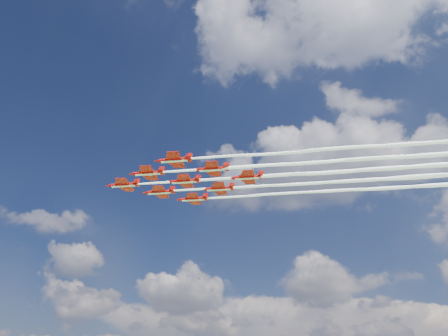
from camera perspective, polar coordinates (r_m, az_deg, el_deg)
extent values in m
cylinder|color=#A80B09|center=(142.91, -12.96, -2.15)|extent=(8.22, 3.53, 1.14)
cone|color=#A80B09|center=(144.74, -14.88, -2.26)|extent=(2.31, 1.70, 1.14)
cone|color=#A80B09|center=(141.34, -11.11, -2.05)|extent=(1.78, 1.44, 1.03)
ellipsoid|color=black|center=(143.82, -13.71, -2.03)|extent=(2.33, 1.53, 0.74)
cube|color=#A80B09|center=(142.71, -12.77, -2.16)|extent=(5.96, 10.05, 0.14)
cube|color=#A80B09|center=(141.56, -11.39, -2.07)|extent=(2.48, 3.98, 0.12)
cube|color=#A80B09|center=(141.90, -11.27, -1.73)|extent=(1.62, 0.63, 1.86)
cube|color=silver|center=(142.68, -12.98, -2.34)|extent=(7.67, 3.18, 0.12)
cylinder|color=#A80B09|center=(134.09, -9.93, -0.65)|extent=(8.22, 3.53, 1.14)
cone|color=#A80B09|center=(135.66, -12.01, -0.78)|extent=(2.31, 1.70, 1.14)
cone|color=#A80B09|center=(132.78, -7.93, -0.52)|extent=(1.78, 1.44, 1.03)
ellipsoid|color=black|center=(134.91, -10.75, -0.53)|extent=(2.33, 1.53, 0.74)
cube|color=#A80B09|center=(133.92, -9.72, -0.66)|extent=(5.96, 10.05, 0.14)
cube|color=#A80B09|center=(132.96, -8.23, -0.54)|extent=(2.48, 3.98, 0.12)
cube|color=#A80B09|center=(133.34, -8.12, -0.18)|extent=(1.62, 0.63, 1.86)
cube|color=silver|center=(133.85, -9.95, -0.85)|extent=(7.67, 3.18, 0.12)
cylinder|color=#A80B09|center=(145.71, -8.42, -3.13)|extent=(8.22, 3.53, 1.14)
cone|color=#A80B09|center=(147.16, -10.35, -3.23)|extent=(2.31, 1.70, 1.14)
cone|color=#A80B09|center=(144.50, -6.56, -3.03)|extent=(1.78, 1.44, 1.03)
ellipsoid|color=black|center=(146.47, -9.18, -3.01)|extent=(2.33, 1.53, 0.74)
cube|color=#A80B09|center=(145.56, -8.22, -3.14)|extent=(5.96, 10.05, 0.14)
cube|color=#A80B09|center=(144.68, -6.84, -3.05)|extent=(2.48, 3.98, 0.12)
cube|color=#A80B09|center=(145.02, -6.74, -2.71)|extent=(1.62, 0.63, 1.86)
cube|color=silver|center=(145.50, -8.43, -3.31)|extent=(7.67, 3.18, 0.12)
cylinder|color=#A80B09|center=(125.81, -6.49, 1.06)|extent=(8.22, 3.53, 1.14)
cone|color=#A80B09|center=(127.08, -8.75, 0.90)|extent=(2.31, 1.70, 1.14)
cone|color=#A80B09|center=(124.79, -4.32, 1.21)|extent=(1.78, 1.44, 1.03)
ellipsoid|color=black|center=(126.52, -7.39, 1.18)|extent=(2.33, 1.53, 0.74)
cube|color=#A80B09|center=(125.66, -6.26, 1.06)|extent=(5.96, 10.05, 0.14)
cube|color=#A80B09|center=(124.93, -4.65, 1.19)|extent=(2.48, 3.98, 0.12)
cube|color=#A80B09|center=(125.35, -4.54, 1.56)|extent=(1.62, 0.63, 1.86)
cube|color=silver|center=(125.55, -6.50, 0.86)|extent=(7.67, 3.18, 0.12)
cylinder|color=#A80B09|center=(137.45, -5.17, -1.71)|extent=(8.22, 3.53, 1.14)
cone|color=#A80B09|center=(138.62, -7.26, -1.83)|extent=(2.31, 1.70, 1.14)
cone|color=#A80B09|center=(136.53, -3.19, -1.59)|extent=(1.78, 1.44, 1.03)
ellipsoid|color=black|center=(138.11, -6.00, -1.59)|extent=(2.33, 1.53, 0.74)
cube|color=#A80B09|center=(137.33, -4.96, -1.72)|extent=(5.96, 10.05, 0.14)
cube|color=#A80B09|center=(136.65, -3.48, -1.61)|extent=(2.48, 3.98, 0.12)
cube|color=#A80B09|center=(137.04, -3.39, -1.26)|extent=(1.62, 0.63, 1.86)
cube|color=silver|center=(137.22, -5.18, -1.90)|extent=(7.67, 3.18, 0.12)
cylinder|color=#A80B09|center=(149.44, -4.06, -4.04)|extent=(8.22, 3.53, 1.14)
cone|color=#A80B09|center=(150.51, -5.99, -4.14)|extent=(2.31, 1.70, 1.14)
cone|color=#A80B09|center=(148.58, -2.23, -3.95)|extent=(1.78, 1.44, 1.03)
ellipsoid|color=black|center=(150.04, -4.83, -3.92)|extent=(2.33, 1.53, 0.74)
cube|color=#A80B09|center=(149.32, -3.87, -4.05)|extent=(5.96, 10.05, 0.14)
cube|color=#A80B09|center=(148.70, -2.50, -3.96)|extent=(2.48, 3.98, 0.12)
cube|color=#A80B09|center=(149.05, -2.42, -3.63)|extent=(1.62, 0.63, 1.86)
cube|color=silver|center=(149.22, -4.07, -4.23)|extent=(7.67, 3.18, 0.12)
cylinder|color=#A80B09|center=(129.79, -1.54, -0.11)|extent=(8.22, 3.53, 1.14)
cone|color=#A80B09|center=(130.63, -3.77, -0.26)|extent=(2.31, 1.70, 1.14)
cone|color=#A80B09|center=(129.17, 0.59, 0.02)|extent=(1.78, 1.44, 1.03)
ellipsoid|color=black|center=(130.32, -2.43, 0.01)|extent=(2.33, 1.53, 0.74)
cube|color=#A80B09|center=(129.69, -1.31, -0.12)|extent=(5.96, 10.05, 0.14)
cube|color=#A80B09|center=(129.25, 0.27, 0.00)|extent=(2.48, 3.98, 0.12)
cube|color=#A80B09|center=(129.68, 0.36, 0.37)|extent=(1.62, 0.63, 1.86)
cube|color=silver|center=(129.54, -1.54, -0.31)|extent=(7.67, 3.18, 0.12)
cylinder|color=#A80B09|center=(141.76, -0.67, -2.70)|extent=(8.22, 3.53, 1.14)
cone|color=#A80B09|center=(142.54, -2.73, -2.82)|extent=(2.31, 1.70, 1.14)
cone|color=#A80B09|center=(141.20, 1.28, -2.59)|extent=(1.78, 1.44, 1.03)
ellipsoid|color=black|center=(142.25, -1.49, -2.58)|extent=(2.33, 1.53, 0.74)
cube|color=#A80B09|center=(141.67, -0.46, -2.71)|extent=(5.96, 10.05, 0.14)
cube|color=#A80B09|center=(141.27, 0.99, -2.61)|extent=(2.48, 3.98, 0.12)
cube|color=#A80B09|center=(141.66, 1.07, -2.26)|extent=(1.62, 0.63, 1.86)
cube|color=silver|center=(141.54, -0.67, -2.89)|extent=(7.67, 3.18, 0.12)
cylinder|color=#A80B09|center=(134.72, 3.08, -1.21)|extent=(8.22, 3.53, 1.14)
cone|color=#A80B09|center=(135.16, 0.90, -1.34)|extent=(2.31, 1.70, 1.14)
cone|color=#A80B09|center=(134.49, 5.14, -1.08)|extent=(1.78, 1.44, 1.03)
ellipsoid|color=black|center=(135.09, 2.21, -1.09)|extent=(2.33, 1.53, 0.74)
cube|color=#A80B09|center=(134.67, 3.30, -1.21)|extent=(5.96, 10.05, 0.14)
cube|color=#A80B09|center=(134.52, 4.84, -1.10)|extent=(2.48, 3.98, 0.12)
cube|color=#A80B09|center=(134.94, 4.91, -0.74)|extent=(1.62, 0.63, 1.86)
cube|color=silver|center=(134.49, 3.09, -1.40)|extent=(7.67, 3.18, 0.12)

